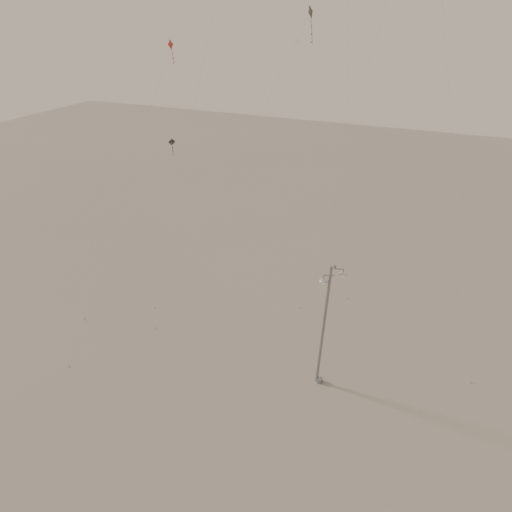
% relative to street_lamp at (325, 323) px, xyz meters
% --- Properties ---
extents(ground, '(160.00, 160.00, 0.00)m').
position_rel_street_lamp_xyz_m(ground, '(-4.21, -2.99, -4.75)').
color(ground, gray).
rests_on(ground, ground).
extents(street_lamp, '(1.57, 0.85, 8.90)m').
position_rel_street_lamp_xyz_m(street_lamp, '(0.00, 0.00, 0.00)').
color(street_lamp, '#93959B').
rests_on(street_lamp, ground).
extents(kite_1, '(9.68, 6.53, 22.34)m').
position_rel_street_lamp_xyz_m(kite_1, '(-6.34, 5.45, 11.93)').
color(kite_1, black).
rests_on(kite_1, ground).
extents(kite_3, '(3.67, 10.84, 20.33)m').
position_rel_street_lamp_xyz_m(kite_3, '(-14.00, 2.11, 9.62)').
color(kite_3, maroon).
rests_on(kite_3, ground).
extents(kite_4, '(7.28, 5.68, 27.23)m').
position_rel_street_lamp_xyz_m(kite_4, '(3.71, 8.00, 16.03)').
color(kite_4, black).
rests_on(kite_4, ground).
extents(kite_6, '(5.15, 7.31, 13.34)m').
position_rel_street_lamp_xyz_m(kite_6, '(-15.85, 4.62, 4.71)').
color(kite_6, black).
rests_on(kite_6, ground).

